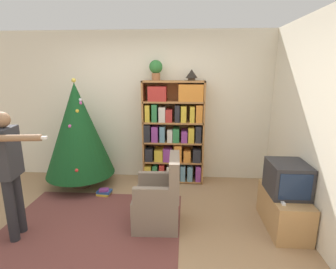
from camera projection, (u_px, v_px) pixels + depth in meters
ground_plane at (125, 234)px, 3.19m from camera, size 14.00×14.00×0.00m
wall_back at (146, 107)px, 4.70m from camera, size 8.00×0.10×2.60m
wall_right at (332, 133)px, 2.73m from camera, size 0.10×8.00×2.60m
area_rug at (90, 229)px, 3.27m from camera, size 2.23×1.95×0.01m
bookshelf at (174, 133)px, 4.53m from camera, size 1.05×0.34×1.77m
tv_stand at (284, 210)px, 3.28m from camera, size 0.42×0.86×0.46m
television at (287, 178)px, 3.17m from camera, size 0.44×0.50×0.40m
game_remote at (282, 202)px, 2.98m from camera, size 0.04×0.12×0.02m
christmas_tree at (78, 130)px, 4.31m from camera, size 1.13×1.13×1.82m
armchair at (159, 201)px, 3.30m from camera, size 0.59×0.58×0.92m
standing_person at (10, 166)px, 2.94m from camera, size 0.67×0.47×1.50m
potted_plant at (156, 69)px, 4.30m from camera, size 0.22×0.22×0.33m
table_lamp at (192, 74)px, 4.28m from camera, size 0.20×0.20×0.18m
book_pile_near_tree at (104, 192)px, 4.17m from camera, size 0.23×0.19×0.10m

